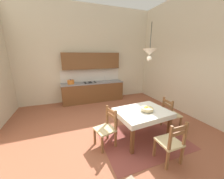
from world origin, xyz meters
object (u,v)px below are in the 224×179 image
at_px(fruit_bowl, 147,109).
at_px(dining_chair_window_side, 170,114).
at_px(kitchen_cabinetry, 93,83).
at_px(dining_chair_tv_side, 106,128).
at_px(dining_table, 142,115).
at_px(pendant_lamp, 150,52).
at_px(dining_chair_camera_side, 171,143).

bearing_deg(fruit_bowl, dining_chair_window_side, 8.28).
distance_m(kitchen_cabinetry, fruit_bowl, 3.30).
bearing_deg(fruit_bowl, dining_chair_tv_side, 175.14).
distance_m(dining_chair_window_side, fruit_bowl, 1.01).
xyz_separation_m(kitchen_cabinetry, dining_table, (0.59, -3.17, -0.23)).
relative_size(kitchen_cabinetry, dining_chair_window_side, 2.97).
xyz_separation_m(kitchen_cabinetry, fruit_bowl, (0.67, -3.23, -0.04)).
bearing_deg(pendant_lamp, dining_chair_tv_side, 177.20).
bearing_deg(dining_chair_tv_side, dining_chair_window_side, 1.39).
height_order(dining_chair_tv_side, dining_chair_window_side, same).
bearing_deg(dining_chair_window_side, fruit_bowl, -171.72).
bearing_deg(dining_chair_window_side, dining_chair_camera_side, -134.25).
xyz_separation_m(fruit_bowl, pendant_lamp, (-0.02, 0.04, 1.35)).
xyz_separation_m(kitchen_cabinetry, pendant_lamp, (0.65, -3.20, 1.30)).
xyz_separation_m(dining_chair_tv_side, dining_chair_window_side, (1.97, 0.05, 0.00)).
height_order(fruit_bowl, pendant_lamp, pendant_lamp).
bearing_deg(fruit_bowl, dining_table, 142.26).
distance_m(dining_chair_window_side, dining_chair_camera_side, 1.35).
height_order(dining_chair_tv_side, pendant_lamp, pendant_lamp).
relative_size(dining_chair_camera_side, pendant_lamp, 1.16).
height_order(dining_chair_camera_side, pendant_lamp, pendant_lamp).
distance_m(kitchen_cabinetry, dining_chair_window_side, 3.51).
xyz_separation_m(dining_chair_tv_side, fruit_bowl, (1.04, -0.09, 0.37)).
relative_size(dining_table, dining_chair_window_side, 1.47).
distance_m(kitchen_cabinetry, dining_chair_camera_side, 4.14).
distance_m(fruit_bowl, pendant_lamp, 1.35).
height_order(kitchen_cabinetry, fruit_bowl, kitchen_cabinetry).
distance_m(dining_chair_tv_side, dining_chair_camera_side, 1.38).
xyz_separation_m(dining_chair_camera_side, pendant_lamp, (-0.01, 0.87, 1.72)).
distance_m(dining_table, pendant_lamp, 1.54).
height_order(dining_table, dining_chair_window_side, dining_chair_window_side).
bearing_deg(kitchen_cabinetry, dining_chair_camera_side, -80.72).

